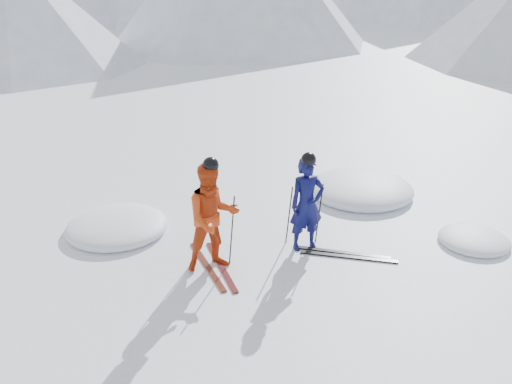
{
  "coord_description": "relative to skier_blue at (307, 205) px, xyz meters",
  "views": [
    {
      "loc": [
        -1.83,
        -8.13,
        4.85
      ],
      "look_at": [
        -2.1,
        0.5,
        1.1
      ],
      "focal_mm": 38.0,
      "sensor_mm": 36.0,
      "label": 1
    }
  ],
  "objects": [
    {
      "name": "ski_loose_a",
      "position": [
        0.64,
        -0.19,
        -0.84
      ],
      "size": [
        1.68,
        0.45,
        0.03
      ],
      "primitive_type": "cube",
      "rotation": [
        0.0,
        0.0,
        1.35
      ],
      "color": "black",
      "rests_on": "ground"
    },
    {
      "name": "ski_worn_left",
      "position": [
        -1.7,
        -0.72,
        -0.84
      ],
      "size": [
        0.8,
        1.58,
        0.03
      ],
      "primitive_type": "cube",
      "rotation": [
        0.0,
        0.0,
        0.44
      ],
      "color": "black",
      "rests_on": "ground"
    },
    {
      "name": "skier_red",
      "position": [
        -1.58,
        -0.72,
        0.08
      ],
      "size": [
        1.12,
        1.01,
        1.88
      ],
      "primitive_type": "imported",
      "rotation": [
        0.0,
        0.0,
        0.4
      ],
      "color": "#C2390F",
      "rests_on": "ground"
    },
    {
      "name": "ski_loose_b",
      "position": [
        0.74,
        -0.34,
        -0.84
      ],
      "size": [
        1.69,
        0.4,
        0.03
      ],
      "primitive_type": "cube",
      "rotation": [
        0.0,
        0.0,
        1.39
      ],
      "color": "black",
      "rests_on": "ground"
    },
    {
      "name": "ground",
      "position": [
        1.2,
        -0.53,
        -0.86
      ],
      "size": [
        160.0,
        160.0,
        0.0
      ],
      "primitive_type": "plane",
      "color": "white",
      "rests_on": "ground"
    },
    {
      "name": "snow_lumps",
      "position": [
        0.22,
        1.4,
        -0.86
      ],
      "size": [
        10.11,
        6.56,
        0.51
      ],
      "color": "white",
      "rests_on": "ground"
    },
    {
      "name": "pole_red_left",
      "position": [
        -1.88,
        -0.47,
        -0.23
      ],
      "size": [
        0.12,
        0.1,
        1.25
      ],
      "primitive_type": "cylinder",
      "rotation": [
        0.06,
        0.08,
        0.0
      ],
      "color": "black",
      "rests_on": "ground"
    },
    {
      "name": "pole_red_right",
      "position": [
        -1.28,
        -0.57,
        -0.23
      ],
      "size": [
        0.12,
        0.09,
        1.25
      ],
      "primitive_type": "cylinder",
      "rotation": [
        -0.05,
        0.08,
        0.0
      ],
      "color": "black",
      "rests_on": "ground"
    },
    {
      "name": "pole_blue_right",
      "position": [
        0.25,
        0.25,
        -0.29
      ],
      "size": [
        0.12,
        0.07,
        1.14
      ],
      "primitive_type": "cylinder",
      "rotation": [
        -0.04,
        0.08,
        0.0
      ],
      "color": "black",
      "rests_on": "ground"
    },
    {
      "name": "ski_worn_right",
      "position": [
        -1.46,
        -0.72,
        -0.84
      ],
      "size": [
        0.69,
        1.62,
        0.03
      ],
      "primitive_type": "cube",
      "rotation": [
        0.0,
        0.0,
        0.37
      ],
      "color": "black",
      "rests_on": "ground"
    },
    {
      "name": "skier_blue",
      "position": [
        0.0,
        0.0,
        0.0
      ],
      "size": [
        0.73,
        0.59,
        1.72
      ],
      "primitive_type": "imported",
      "rotation": [
        0.0,
        0.0,
        0.34
      ],
      "color": "#0B0D43",
      "rests_on": "ground"
    },
    {
      "name": "pole_blue_left",
      "position": [
        -0.3,
        0.15,
        -0.29
      ],
      "size": [
        0.12,
        0.08,
        1.14
      ],
      "primitive_type": "cylinder",
      "rotation": [
        0.05,
        0.08,
        0.0
      ],
      "color": "black",
      "rests_on": "ground"
    }
  ]
}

